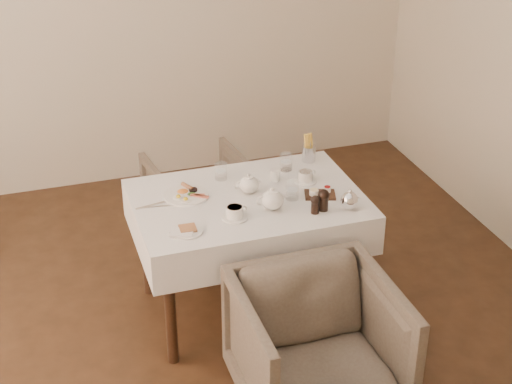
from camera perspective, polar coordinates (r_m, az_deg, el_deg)
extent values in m
plane|color=black|center=(4.31, -2.86, -13.37)|extent=(5.00, 5.00, 0.00)
cube|color=black|center=(4.41, -0.60, -0.81)|extent=(1.20, 0.80, 0.04)
cube|color=silver|center=(4.45, -0.60, -1.74)|extent=(1.28, 0.88, 0.23)
cylinder|color=black|center=(4.78, -8.02, -3.77)|extent=(0.06, 0.06, 0.70)
cylinder|color=black|center=(5.03, 4.13, -1.78)|extent=(0.06, 0.06, 0.70)
cylinder|color=black|center=(4.22, -6.25, -8.45)|extent=(0.06, 0.06, 0.70)
cylinder|color=black|center=(4.51, 7.34, -5.89)|extent=(0.06, 0.06, 0.70)
imported|color=#4F453A|center=(3.94, 4.49, -11.32)|extent=(0.76, 0.78, 0.71)
imported|color=#4F453A|center=(5.34, -4.11, -0.49)|extent=(0.71, 0.73, 0.60)
cylinder|color=white|center=(4.42, -5.11, -0.25)|extent=(0.25, 0.25, 0.01)
ellipsoid|color=orange|center=(4.45, -5.35, 0.12)|extent=(0.06, 0.06, 0.02)
cylinder|color=brown|center=(4.49, -5.01, 0.41)|extent=(0.06, 0.09, 0.02)
cylinder|color=black|center=(4.45, -4.59, 0.16)|extent=(0.05, 0.05, 0.01)
cube|color=#A23B25|center=(4.39, -4.12, -0.27)|extent=(0.09, 0.07, 0.01)
ellipsoid|color=#264C19|center=(4.42, -4.70, -0.11)|extent=(0.05, 0.04, 0.02)
cylinder|color=white|center=(4.08, -5.08, -2.86)|extent=(0.17, 0.17, 0.01)
cube|color=brown|center=(4.09, -4.99, -2.64)|extent=(0.09, 0.09, 0.01)
cube|color=silver|center=(4.06, -5.42, -3.00)|extent=(0.14, 0.12, 0.01)
cylinder|color=white|center=(4.56, 1.38, 1.24)|extent=(0.07, 0.07, 0.07)
cylinder|color=white|center=(4.19, -1.55, -1.86)|extent=(0.14, 0.14, 0.01)
cylinder|color=white|center=(4.17, -1.56, -1.45)|extent=(0.11, 0.11, 0.06)
cylinder|color=olive|center=(4.16, -1.56, -1.11)|extent=(0.08, 0.08, 0.00)
cylinder|color=white|center=(4.57, 3.60, 0.82)|extent=(0.13, 0.13, 0.01)
cylinder|color=white|center=(4.56, 3.62, 1.19)|extent=(0.10, 0.10, 0.06)
cylinder|color=olive|center=(4.55, 3.63, 1.49)|extent=(0.08, 0.08, 0.00)
cylinder|color=silver|center=(4.58, -2.57, 1.52)|extent=(0.10, 0.10, 0.10)
cylinder|color=silver|center=(4.36, 2.66, 0.13)|extent=(0.09, 0.09, 0.10)
cylinder|color=silver|center=(4.68, 2.20, 2.19)|extent=(0.08, 0.08, 0.10)
cube|color=black|center=(4.42, 4.67, -0.20)|extent=(0.20, 0.16, 0.02)
cylinder|color=white|center=(4.40, 4.23, -0.02)|extent=(0.05, 0.05, 0.03)
cylinder|color=maroon|center=(4.43, 5.21, 0.20)|extent=(0.04, 0.04, 0.03)
cylinder|color=silver|center=(4.80, 3.86, 2.83)|extent=(0.08, 0.08, 0.10)
cube|color=silver|center=(4.35, -7.50, -0.93)|extent=(0.20, 0.06, 0.00)
cube|color=silver|center=(4.33, -7.18, -1.06)|extent=(0.18, 0.04, 0.00)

